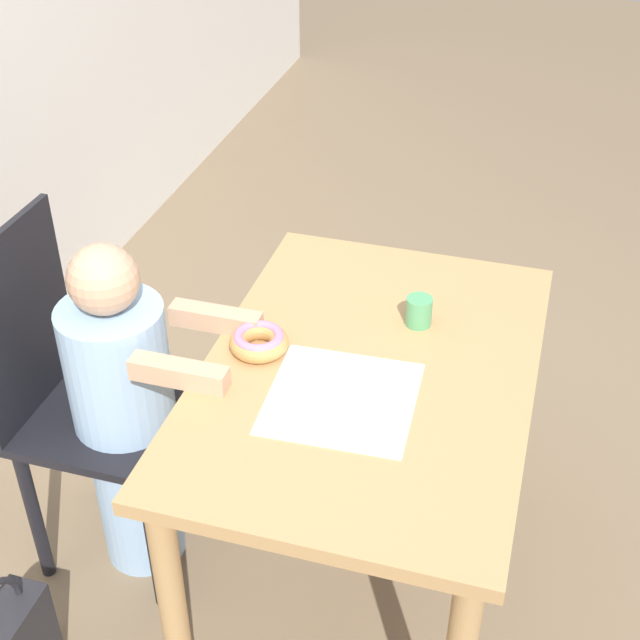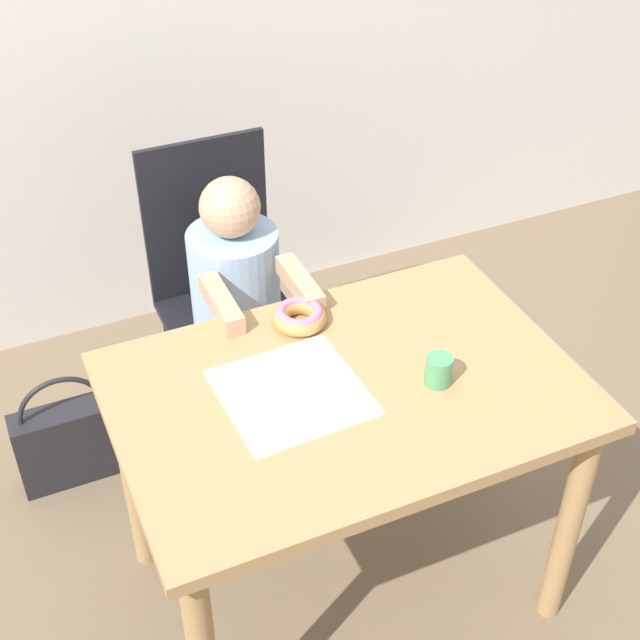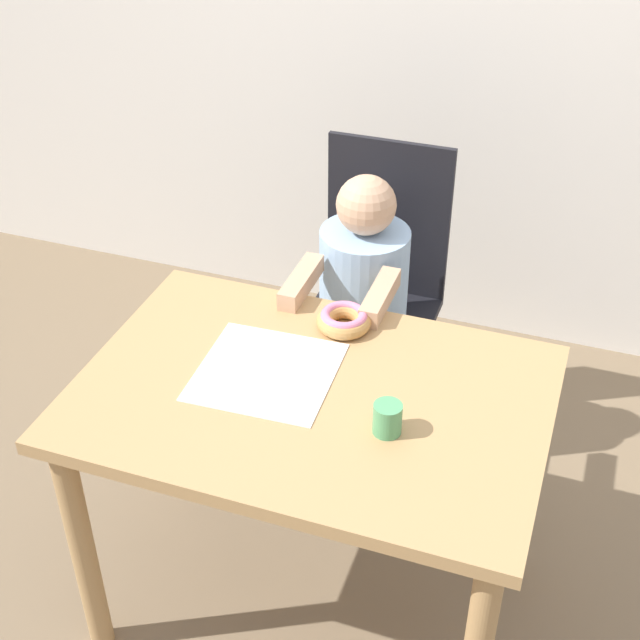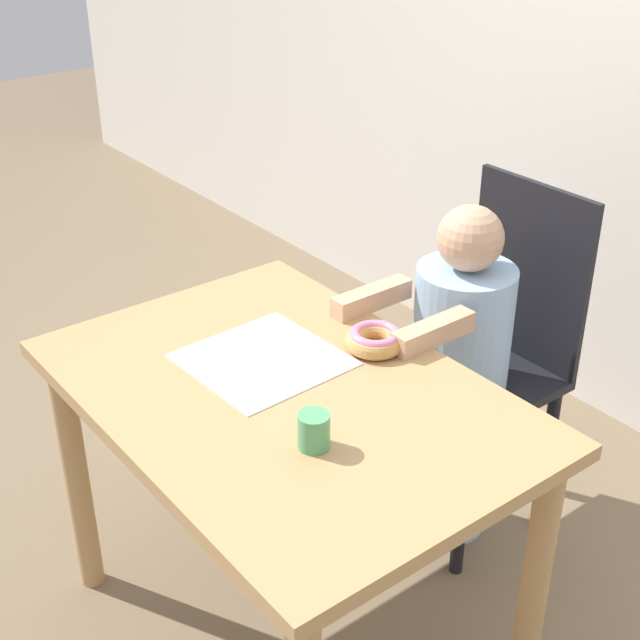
% 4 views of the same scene
% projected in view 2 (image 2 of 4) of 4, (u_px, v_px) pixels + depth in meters
% --- Properties ---
extents(ground_plane, '(12.00, 12.00, 0.00)m').
position_uv_depth(ground_plane, '(342.00, 581.00, 2.48)').
color(ground_plane, '#7A664C').
extents(dining_table, '(1.06, 0.73, 0.73)m').
position_uv_depth(dining_table, '(346.00, 423.00, 2.10)').
color(dining_table, tan).
rests_on(dining_table, ground_plane).
extents(chair, '(0.38, 0.40, 0.98)m').
position_uv_depth(chair, '(225.00, 302.00, 2.68)').
color(chair, black).
rests_on(chair, ground_plane).
extents(child_figure, '(0.27, 0.46, 0.97)m').
position_uv_depth(child_figure, '(239.00, 329.00, 2.60)').
color(child_figure, '#99BCE0').
rests_on(child_figure, ground_plane).
extents(donut, '(0.14, 0.14, 0.05)m').
position_uv_depth(donut, '(299.00, 316.00, 2.20)').
color(donut, tan).
rests_on(donut, dining_table).
extents(napkin, '(0.33, 0.33, 0.00)m').
position_uv_depth(napkin, '(292.00, 392.00, 2.02)').
color(napkin, white).
rests_on(napkin, dining_table).
extents(handbag, '(0.32, 0.10, 0.40)m').
position_uv_depth(handbag, '(69.00, 440.00, 2.70)').
color(handbag, '#232328').
rests_on(handbag, ground_plane).
extents(cup, '(0.06, 0.06, 0.07)m').
position_uv_depth(cup, '(439.00, 370.00, 2.02)').
color(cup, '#519E66').
rests_on(cup, dining_table).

